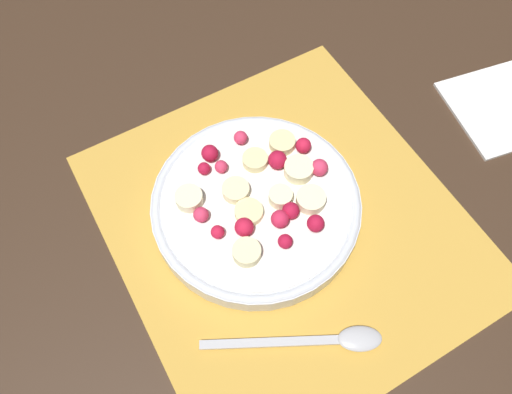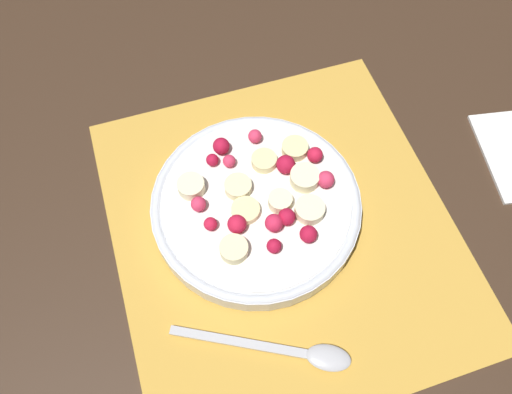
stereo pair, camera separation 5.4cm
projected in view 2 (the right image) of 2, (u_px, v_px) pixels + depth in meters
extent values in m
plane|color=#382619|center=(282.00, 227.00, 0.57)|extent=(3.00, 3.00, 0.00)
cube|color=gold|center=(283.00, 226.00, 0.57)|extent=(0.42, 0.38, 0.01)
cylinder|color=silver|center=(256.00, 206.00, 0.56)|extent=(0.24, 0.24, 0.02)
torus|color=silver|center=(256.00, 203.00, 0.56)|extent=(0.24, 0.24, 0.01)
cylinder|color=white|center=(256.00, 201.00, 0.55)|extent=(0.21, 0.21, 0.00)
cylinder|color=#F4EAB7|center=(280.00, 202.00, 0.54)|extent=(0.04, 0.04, 0.01)
cylinder|color=beige|center=(295.00, 148.00, 0.58)|extent=(0.03, 0.03, 0.01)
cylinder|color=beige|center=(246.00, 210.00, 0.54)|extent=(0.04, 0.04, 0.01)
cylinder|color=beige|center=(234.00, 249.00, 0.52)|extent=(0.04, 0.04, 0.01)
cylinder|color=#F4EAB7|center=(191.00, 186.00, 0.55)|extent=(0.04, 0.04, 0.01)
cylinder|color=beige|center=(267.00, 160.00, 0.57)|extent=(0.04, 0.04, 0.01)
cylinder|color=beige|center=(238.00, 187.00, 0.55)|extent=(0.04, 0.04, 0.01)
cylinder|color=#F4EAB7|center=(305.00, 178.00, 0.56)|extent=(0.04, 0.04, 0.01)
cylinder|color=#F4EAB7|center=(310.00, 210.00, 0.54)|extent=(0.05, 0.05, 0.01)
sphere|color=#B21433|center=(221.00, 146.00, 0.57)|extent=(0.02, 0.02, 0.02)
sphere|color=red|center=(238.00, 228.00, 0.52)|extent=(0.02, 0.02, 0.02)
sphere|color=#DB3356|center=(229.00, 161.00, 0.57)|extent=(0.01, 0.01, 0.01)
sphere|color=#B21433|center=(308.00, 234.00, 0.52)|extent=(0.02, 0.02, 0.02)
sphere|color=#B21433|center=(212.00, 160.00, 0.57)|extent=(0.01, 0.01, 0.01)
sphere|color=#DB3356|center=(257.00, 136.00, 0.58)|extent=(0.02, 0.02, 0.02)
sphere|color=#DB3356|center=(198.00, 204.00, 0.54)|extent=(0.02, 0.02, 0.02)
sphere|color=#B21433|center=(274.00, 246.00, 0.52)|extent=(0.02, 0.02, 0.02)
sphere|color=red|center=(315.00, 155.00, 0.57)|extent=(0.02, 0.02, 0.02)
sphere|color=#B21433|center=(286.00, 164.00, 0.56)|extent=(0.02, 0.02, 0.02)
sphere|color=#B21433|center=(289.00, 216.00, 0.53)|extent=(0.02, 0.02, 0.02)
sphere|color=#D12347|center=(274.00, 223.00, 0.53)|extent=(0.02, 0.02, 0.02)
sphere|color=#DB3356|center=(326.00, 179.00, 0.55)|extent=(0.02, 0.02, 0.02)
sphere|color=red|center=(210.00, 224.00, 0.53)|extent=(0.01, 0.01, 0.01)
cube|color=#B2B2B7|center=(238.00, 342.00, 0.50)|extent=(0.07, 0.13, 0.00)
ellipsoid|color=#B2B2B7|center=(329.00, 358.00, 0.49)|extent=(0.04, 0.05, 0.01)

